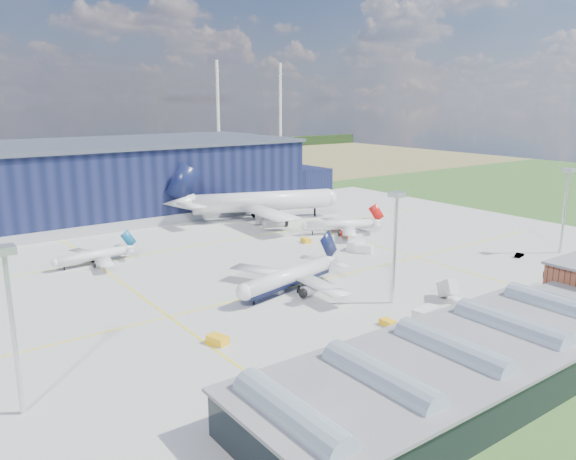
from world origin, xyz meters
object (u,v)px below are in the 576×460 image
(gse_tug_b, at_px, (387,323))
(airstair, at_px, (447,293))
(gse_cart_a, at_px, (275,290))
(gse_van_b, at_px, (363,249))
(airliner_widebody, at_px, (262,191))
(gse_cart_b, at_px, (272,223))
(light_mast_west, at_px, (10,304))
(airliner_regional, at_px, (92,251))
(hangar, at_px, (130,180))
(gse_tug_a, at_px, (218,340))
(car_b, at_px, (519,255))
(airliner_navy, at_px, (288,268))
(gse_van_c, at_px, (426,315))
(gse_tug_c, at_px, (306,240))
(gse_van_a, at_px, (356,245))
(airliner_red, at_px, (339,220))
(light_mast_center, at_px, (395,230))
(light_mast_east, at_px, (566,197))

(gse_tug_b, distance_m, airstair, 20.11)
(gse_cart_a, distance_m, gse_van_b, 39.61)
(airliner_widebody, relative_size, gse_van_b, 12.54)
(gse_van_b, height_order, gse_cart_b, gse_van_b)
(light_mast_west, bearing_deg, gse_cart_a, 19.52)
(airliner_regional, distance_m, gse_cart_a, 50.87)
(hangar, bearing_deg, gse_tug_a, -104.51)
(car_b, bearing_deg, gse_tug_b, 88.62)
(airliner_widebody, bearing_deg, airliner_navy, -99.54)
(gse_van_c, distance_m, airstair, 13.52)
(airliner_navy, distance_m, gse_tug_b, 26.40)
(airliner_widebody, distance_m, gse_cart_b, 12.62)
(gse_tug_a, xyz_separation_m, gse_tug_c, (54.76, 45.66, -0.05))
(airliner_regional, distance_m, gse_tug_a, 59.68)
(gse_tug_c, height_order, gse_van_c, gse_van_c)
(gse_tug_b, xyz_separation_m, gse_van_a, (32.15, 42.96, 0.72))
(gse_tug_a, height_order, car_b, gse_tug_a)
(light_mast_west, relative_size, airliner_navy, 0.69)
(gse_tug_c, relative_size, car_b, 0.85)
(airliner_red, relative_size, airliner_widebody, 0.45)
(hangar, relative_size, light_mast_center, 6.30)
(hangar, relative_size, gse_tug_b, 53.15)
(light_mast_center, height_order, airstair, light_mast_center)
(airliner_regional, distance_m, car_b, 110.47)
(gse_tug_c, relative_size, gse_van_c, 0.59)
(light_mast_west, xyz_separation_m, airliner_widebody, (93.76, 83.40, -5.49))
(airstair, bearing_deg, light_mast_west, -163.02)
(gse_van_b, relative_size, gse_cart_b, 1.51)
(airliner_navy, xyz_separation_m, gse_cart_a, (-2.36, 1.25, -4.72))
(light_mast_center, relative_size, airstair, 4.66)
(light_mast_west, bearing_deg, light_mast_center, 0.00)
(light_mast_center, distance_m, airliner_widebody, 86.89)
(gse_van_b, bearing_deg, airliner_red, 35.22)
(airliner_red, relative_size, gse_cart_a, 8.77)
(airliner_red, bearing_deg, gse_van_b, 90.30)
(hangar, distance_m, gse_tug_b, 132.93)
(airliner_regional, relative_size, gse_van_c, 4.24)
(light_mast_center, xyz_separation_m, airliner_regional, (-40.87, 63.36, -11.74))
(car_b, bearing_deg, airliner_widebody, 7.63)
(gse_tug_c, bearing_deg, light_mast_center, -96.30)
(gse_cart_b, height_order, car_b, gse_cart_b)
(airliner_widebody, xyz_separation_m, gse_cart_a, (-39.46, -64.15, -9.27))
(airliner_regional, xyz_separation_m, gse_van_b, (62.84, -31.90, -2.58))
(airliner_red, distance_m, airstair, 61.00)
(hangar, bearing_deg, airliner_widebody, -53.23)
(gse_tug_a, bearing_deg, gse_van_b, 7.78)
(hangar, height_order, light_mast_east, hangar)
(light_mast_east, xyz_separation_m, gse_van_b, (-43.03, 31.46, -14.32))
(gse_tug_b, relative_size, gse_van_c, 0.51)
(gse_van_b, xyz_separation_m, gse_cart_b, (-0.11, 43.55, -0.42))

